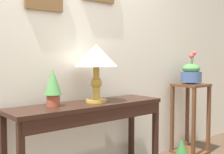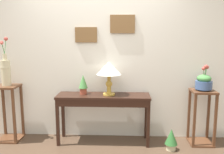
{
  "view_description": "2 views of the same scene",
  "coord_description": "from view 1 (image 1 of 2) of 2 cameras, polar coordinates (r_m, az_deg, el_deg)",
  "views": [
    {
      "loc": [
        -1.32,
        -0.9,
        1.13
      ],
      "look_at": [
        0.29,
        1.03,
        0.97
      ],
      "focal_mm": 46.44,
      "sensor_mm": 36.0,
      "label": 1
    },
    {
      "loc": [
        0.37,
        -2.48,
        1.62
      ],
      "look_at": [
        0.21,
        1.11,
        1.02
      ],
      "focal_mm": 39.32,
      "sensor_mm": 36.0,
      "label": 2
    }
  ],
  "objects": [
    {
      "name": "planter_bowl_wide_right",
      "position": [
        3.52,
        15.31,
        0.76
      ],
      "size": [
        0.24,
        0.24,
        0.38
      ],
      "color": "#3D5684",
      "rests_on": "pedestal_stand_right"
    },
    {
      "name": "table_lamp",
      "position": [
        2.5,
        -3.13,
        3.63
      ],
      "size": [
        0.37,
        0.37,
        0.5
      ],
      "color": "gold",
      "rests_on": "console_table"
    },
    {
      "name": "potted_plant_floor",
      "position": [
        3.12,
        13.57,
        -14.23
      ],
      "size": [
        0.18,
        0.18,
        0.32
      ],
      "color": "beige",
      "rests_on": "ground"
    },
    {
      "name": "console_table",
      "position": [
        2.47,
        -4.36,
        -7.51
      ],
      "size": [
        1.39,
        0.4,
        0.75
      ],
      "color": "black",
      "rests_on": "ground"
    },
    {
      "name": "potted_plant_on_console",
      "position": [
        2.33,
        -11.53,
        -1.72
      ],
      "size": [
        0.14,
        0.14,
        0.3
      ],
      "color": "#9E4733",
      "rests_on": "console_table"
    },
    {
      "name": "pedestal_stand_right",
      "position": [
        3.59,
        15.16,
        -7.9
      ],
      "size": [
        0.34,
        0.34,
        0.83
      ],
      "color": "#56331E",
      "rests_on": "ground"
    },
    {
      "name": "back_wall_with_art",
      "position": [
        2.66,
        -9.86,
        9.5
      ],
      "size": [
        9.0,
        0.13,
        2.8
      ],
      "color": "silver",
      "rests_on": "ground"
    }
  ]
}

